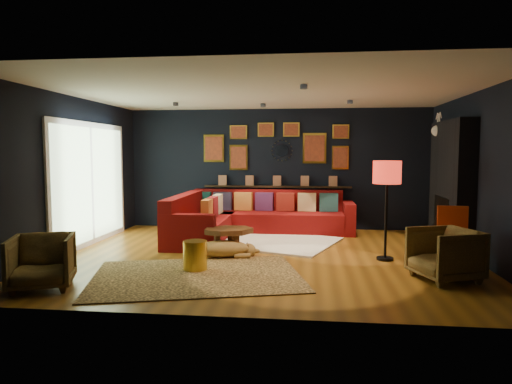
# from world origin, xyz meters

# --- Properties ---
(floor) EXTENTS (6.50, 6.50, 0.00)m
(floor) POSITION_xyz_m (0.00, 0.00, 0.00)
(floor) COLOR #935D1A
(floor) RESTS_ON ground
(room_walls) EXTENTS (6.50, 6.50, 6.50)m
(room_walls) POSITION_xyz_m (0.00, 0.00, 1.59)
(room_walls) COLOR black
(room_walls) RESTS_ON ground
(sectional) EXTENTS (3.41, 2.69, 0.86)m
(sectional) POSITION_xyz_m (-0.61, 1.81, 0.32)
(sectional) COLOR maroon
(sectional) RESTS_ON ground
(ledge) EXTENTS (3.20, 0.12, 0.04)m
(ledge) POSITION_xyz_m (0.00, 2.68, 0.92)
(ledge) COLOR black
(ledge) RESTS_ON room_walls
(gallery_wall) EXTENTS (3.15, 0.04, 1.02)m
(gallery_wall) POSITION_xyz_m (-0.01, 2.72, 1.81)
(gallery_wall) COLOR gold
(gallery_wall) RESTS_ON room_walls
(sunburst_mirror) EXTENTS (0.47, 0.16, 0.47)m
(sunburst_mirror) POSITION_xyz_m (0.10, 2.72, 1.70)
(sunburst_mirror) COLOR silver
(sunburst_mirror) RESTS_ON room_walls
(fireplace) EXTENTS (0.31, 1.60, 2.20)m
(fireplace) POSITION_xyz_m (3.09, 0.90, 1.02)
(fireplace) COLOR black
(fireplace) RESTS_ON ground
(deer_head) EXTENTS (0.50, 0.28, 0.45)m
(deer_head) POSITION_xyz_m (3.14, 1.40, 2.05)
(deer_head) COLOR white
(deer_head) RESTS_ON fireplace
(sliding_door) EXTENTS (0.06, 2.80, 2.20)m
(sliding_door) POSITION_xyz_m (-3.22, 0.60, 1.10)
(sliding_door) COLOR white
(sliding_door) RESTS_ON ground
(ceiling_spots) EXTENTS (3.30, 2.50, 0.06)m
(ceiling_spots) POSITION_xyz_m (-0.00, 0.80, 2.56)
(ceiling_spots) COLOR black
(ceiling_spots) RESTS_ON room_walls
(shag_rug) EXTENTS (2.95, 2.55, 0.03)m
(shag_rug) POSITION_xyz_m (-0.11, 1.17, 0.02)
(shag_rug) COLOR white
(shag_rug) RESTS_ON ground
(leopard_rug) EXTENTS (3.16, 2.61, 0.02)m
(leopard_rug) POSITION_xyz_m (-0.80, -1.30, 0.01)
(leopard_rug) COLOR tan
(leopard_rug) RESTS_ON ground
(coffee_table) EXTENTS (0.97, 0.84, 0.41)m
(coffee_table) POSITION_xyz_m (-0.60, -0.01, 0.36)
(coffee_table) COLOR #5C3218
(coffee_table) RESTS_ON shag_rug
(pouf) EXTENTS (0.60, 0.60, 0.39)m
(pouf) POSITION_xyz_m (-1.21, 0.60, 0.23)
(pouf) COLOR maroon
(pouf) RESTS_ON shag_rug
(armchair_left) EXTENTS (0.89, 0.87, 0.73)m
(armchair_left) POSITION_xyz_m (-2.55, -2.05, 0.36)
(armchair_left) COLOR #A48038
(armchair_left) RESTS_ON ground
(armchair_right) EXTENTS (0.90, 0.93, 0.75)m
(armchair_right) POSITION_xyz_m (2.45, -1.10, 0.38)
(armchair_right) COLOR #A48038
(armchair_right) RESTS_ON ground
(gold_stool) EXTENTS (0.34, 0.34, 0.42)m
(gold_stool) POSITION_xyz_m (-0.90, -1.00, 0.21)
(gold_stool) COLOR gold
(gold_stool) RESTS_ON ground
(orange_chair) EXTENTS (0.46, 0.46, 0.89)m
(orange_chair) POSITION_xyz_m (2.76, -0.43, 0.52)
(orange_chair) COLOR black
(orange_chair) RESTS_ON ground
(floor_lamp) EXTENTS (0.42, 0.42, 1.54)m
(floor_lamp) POSITION_xyz_m (1.87, -0.05, 1.29)
(floor_lamp) COLOR black
(floor_lamp) RESTS_ON ground
(dog) EXTENTS (1.26, 0.82, 0.37)m
(dog) POSITION_xyz_m (-0.66, -0.20, 0.20)
(dog) COLOR #BB9044
(dog) RESTS_ON leopard_rug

